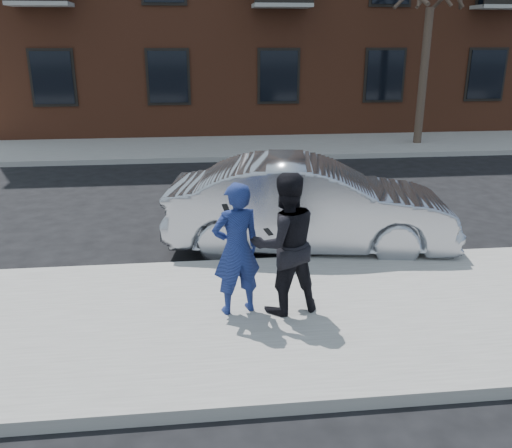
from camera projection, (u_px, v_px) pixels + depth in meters
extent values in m
plane|color=black|center=(414.00, 308.00, 7.30)|extent=(100.00, 100.00, 0.00)
cube|color=gray|center=(422.00, 311.00, 7.04)|extent=(50.00, 3.50, 0.15)
cube|color=#999691|center=(378.00, 259.00, 8.73)|extent=(50.00, 0.10, 0.15)
cube|color=gray|center=(283.00, 146.00, 17.85)|extent=(50.00, 3.50, 0.15)
cube|color=#999691|center=(292.00, 157.00, 16.16)|extent=(50.00, 0.10, 0.15)
cube|color=black|center=(52.00, 78.00, 17.96)|extent=(1.30, 0.06, 1.70)
cube|color=black|center=(385.00, 75.00, 19.16)|extent=(1.30, 0.06, 1.70)
cylinder|color=#31271D|center=(423.00, 78.00, 17.38)|extent=(0.26, 0.26, 4.20)
imported|color=#999BA3|center=(309.00, 205.00, 9.10)|extent=(4.95, 2.38, 1.57)
imported|color=navy|center=(236.00, 249.00, 6.63)|extent=(0.70, 0.56, 1.69)
cube|color=black|center=(226.00, 208.00, 6.65)|extent=(0.10, 0.14, 0.08)
imported|color=black|center=(285.00, 244.00, 6.65)|extent=(1.01, 0.87, 1.80)
cube|color=black|center=(268.00, 232.00, 6.73)|extent=(0.12, 0.15, 0.06)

